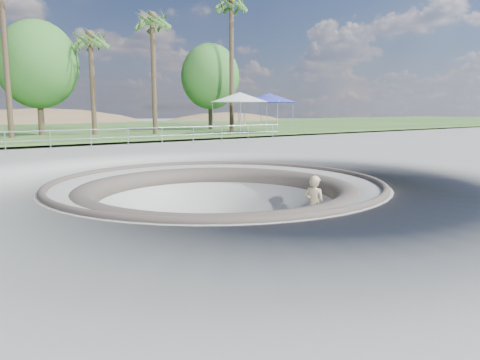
% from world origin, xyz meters
% --- Properties ---
extents(ground, '(180.00, 180.00, 0.00)m').
position_xyz_m(ground, '(0.00, 0.00, 0.00)').
color(ground, gray).
rests_on(ground, ground).
extents(skate_bowl, '(14.00, 14.00, 4.10)m').
position_xyz_m(skate_bowl, '(0.00, 0.00, -1.83)').
color(skate_bowl, gray).
rests_on(skate_bowl, ground).
extents(grass_strip, '(180.00, 36.00, 0.12)m').
position_xyz_m(grass_strip, '(0.00, 34.00, 0.22)').
color(grass_strip, '#315B24').
rests_on(grass_strip, ground).
extents(distant_hills, '(103.20, 45.00, 28.60)m').
position_xyz_m(distant_hills, '(3.78, 57.17, -7.02)').
color(distant_hills, brown).
rests_on(distant_hills, ground).
extents(safety_railing, '(25.00, 0.06, 1.03)m').
position_xyz_m(safety_railing, '(0.00, 12.00, 0.69)').
color(safety_railing, '#999CA2').
rests_on(safety_railing, ground).
extents(skateboard, '(0.77, 0.43, 0.08)m').
position_xyz_m(skateboard, '(2.70, -1.52, -1.84)').
color(skateboard, olive).
rests_on(skateboard, ground).
extents(skater, '(0.65, 0.83, 2.00)m').
position_xyz_m(skater, '(2.70, -1.52, -0.82)').
color(skater, '#CBB283').
rests_on(skater, skateboard).
extents(canopy_white, '(6.16, 6.16, 3.18)m').
position_xyz_m(canopy_white, '(13.59, 18.00, 3.06)').
color(canopy_white, '#999CA2').
rests_on(canopy_white, ground).
extents(canopy_blue, '(5.69, 5.69, 3.17)m').
position_xyz_m(canopy_blue, '(16.50, 18.00, 3.05)').
color(canopy_blue, '#999CA2').
rests_on(canopy_blue, ground).
extents(palm_d, '(2.60, 2.60, 8.13)m').
position_xyz_m(palm_d, '(3.73, 22.78, 7.07)').
color(palm_d, brown).
rests_on(palm_d, ground).
extents(palm_e, '(2.60, 2.60, 9.58)m').
position_xyz_m(palm_e, '(7.79, 20.96, 8.42)').
color(palm_e, brown).
rests_on(palm_e, ground).
extents(palm_f, '(2.60, 2.60, 11.62)m').
position_xyz_m(palm_f, '(14.70, 20.73, 10.30)').
color(palm_f, brown).
rests_on(palm_f, ground).
extents(bushy_tree_mid, '(5.79, 5.26, 8.35)m').
position_xyz_m(bushy_tree_mid, '(0.45, 24.73, 5.35)').
color(bushy_tree_mid, brown).
rests_on(bushy_tree_mid, ground).
extents(bushy_tree_right, '(5.51, 5.01, 7.95)m').
position_xyz_m(bushy_tree_right, '(15.65, 25.61, 5.10)').
color(bushy_tree_right, brown).
rests_on(bushy_tree_right, ground).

